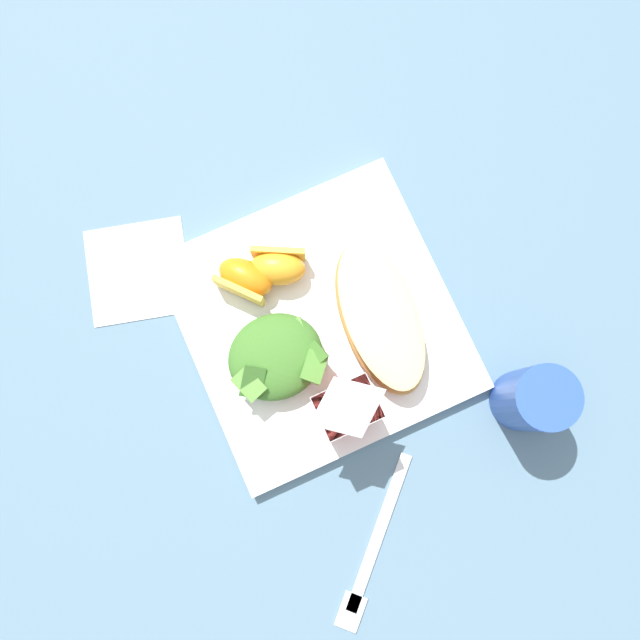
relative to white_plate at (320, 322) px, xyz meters
The scene contains 10 objects.
ground 0.01m from the white_plate, ahead, with size 3.00×3.00×0.00m, color slate.
white_plate is the anchor object (origin of this frame).
cheesy_pizza_bread 0.07m from the white_plate, 157.17° to the left, with size 0.09×0.18×0.04m.
green_salad_pile 0.07m from the white_plate, 16.90° to the left, with size 0.10×0.09×0.05m.
milk_carton 0.12m from the white_plate, 81.15° to the left, with size 0.06×0.04×0.11m.
orange_wedge_front 0.08m from the white_plate, 75.25° to the right, with size 0.07×0.06×0.04m.
orange_wedge_middle 0.09m from the white_plate, 52.34° to the right, with size 0.07×0.07×0.04m.
paper_napkin 0.21m from the white_plate, 40.40° to the right, with size 0.11×0.11×0.00m, color white.
metal_fork 0.25m from the white_plate, 78.04° to the left, with size 0.15×0.15×0.01m.
drinking_blue_cup 0.23m from the white_plate, 134.37° to the left, with size 0.06×0.06×0.10m, color #284CA3.
Camera 1 is at (0.04, 0.10, 0.73)m, focal length 37.64 mm.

